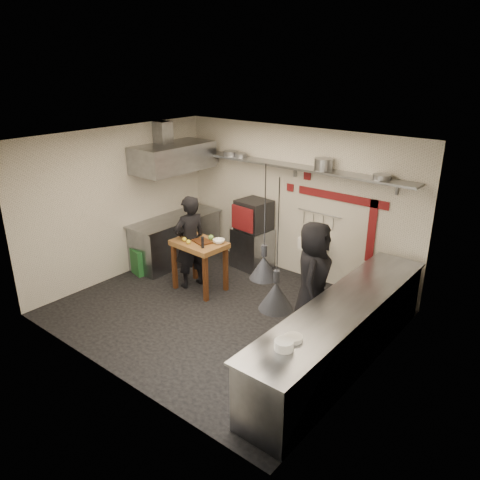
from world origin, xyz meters
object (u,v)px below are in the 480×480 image
Objects in this scene: oven_stand at (252,248)px; combi_oven at (254,215)px; prep_table at (200,266)px; chef_right at (313,277)px; chef_left at (190,242)px; green_bin at (142,261)px.

combi_oven is at bearing 60.01° from oven_stand.
chef_right is at bearing 6.18° from prep_table.
prep_table is at bearing -89.41° from oven_stand.
combi_oven is 0.34× the size of chef_right.
chef_left is at bearing 71.70° from chef_right.
chef_right is at bearing -25.19° from combi_oven.
chef_left is 0.98× the size of chef_right.
oven_stand is at bearing -119.99° from combi_oven.
prep_table is at bearing 103.12° from chef_left.
green_bin is 0.29× the size of chef_left.
chef_left reaches higher than combi_oven.
oven_stand is 2.48m from chef_right.
oven_stand is 0.46× the size of chef_right.
chef_left is (1.11, 0.22, 0.60)m from green_bin.
green_bin is at bearing -168.33° from prep_table.
green_bin is at bearing 74.31° from chef_right.
green_bin is 0.29× the size of chef_right.
chef_left is at bearing -99.36° from combi_oven.
prep_table reaches higher than green_bin.
prep_table is 0.53× the size of chef_right.
chef_left reaches higher than prep_table.
green_bin is (-1.49, -1.59, -0.84)m from combi_oven.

